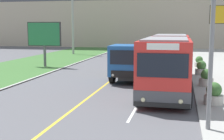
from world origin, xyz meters
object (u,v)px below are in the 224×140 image
(car_distant, at_px, (177,51))
(planter_round_second, at_px, (206,79))
(city_bus, at_px, (168,62))
(dump_truck, at_px, (132,62))
(planter_round_near, at_px, (214,95))
(planter_round_far, at_px, (199,62))
(planter_round_third, at_px, (201,69))
(traffic_light_mast, at_px, (194,20))
(billboard_small, at_px, (44,36))
(utility_pole_far, at_px, (73,17))

(car_distant, distance_m, planter_round_second, 20.56)
(city_bus, height_order, dump_truck, city_bus)
(city_bus, xyz_separation_m, planter_round_near, (2.32, -3.89, -1.06))
(planter_round_second, distance_m, planter_round_far, 9.29)
(planter_round_second, height_order, planter_round_far, planter_round_second)
(planter_round_third, bearing_deg, car_distant, 97.33)
(city_bus, bearing_deg, traffic_light_mast, -81.44)
(planter_round_near, height_order, planter_round_far, planter_round_near)
(planter_round_near, height_order, planter_round_second, planter_round_near)
(dump_truck, height_order, billboard_small, billboard_small)
(traffic_light_mast, bearing_deg, planter_round_near, 72.99)
(traffic_light_mast, xyz_separation_m, planter_round_near, (1.16, 3.80, -3.42))
(city_bus, distance_m, planter_round_near, 4.65)
(traffic_light_mast, relative_size, planter_round_second, 5.93)
(city_bus, distance_m, billboard_small, 13.94)
(billboard_small, bearing_deg, car_distant, 48.86)
(dump_truck, height_order, car_distant, dump_truck)
(dump_truck, bearing_deg, planter_round_far, 58.79)
(dump_truck, height_order, traffic_light_mast, traffic_light_mast)
(city_bus, xyz_separation_m, dump_truck, (-2.53, 1.99, -0.32))
(city_bus, bearing_deg, dump_truck, 141.87)
(planter_round_second, bearing_deg, utility_pole_far, 128.12)
(city_bus, distance_m, planter_round_third, 5.96)
(billboard_small, height_order, planter_round_second, billboard_small)
(dump_truck, distance_m, planter_round_far, 9.46)
(billboard_small, xyz_separation_m, planter_round_second, (13.87, -6.93, -2.34))
(utility_pole_far, distance_m, planter_round_second, 26.03)
(billboard_small, height_order, planter_round_third, billboard_small)
(utility_pole_far, bearing_deg, planter_round_near, -57.47)
(billboard_small, bearing_deg, utility_pole_far, 98.40)
(billboard_small, bearing_deg, planter_round_far, 9.64)
(utility_pole_far, xyz_separation_m, planter_round_third, (15.80, -15.53, -4.44))
(city_bus, xyz_separation_m, utility_pole_far, (-13.52, 20.93, 3.39))
(car_distant, height_order, traffic_light_mast, traffic_light_mast)
(car_distant, bearing_deg, traffic_light_mast, -88.20)
(planter_round_near, bearing_deg, utility_pole_far, 122.53)
(car_distant, relative_size, billboard_small, 1.04)
(car_distant, height_order, utility_pole_far, utility_pole_far)
(dump_truck, height_order, planter_round_second, dump_truck)
(car_distant, xyz_separation_m, utility_pole_far, (-13.77, -0.27, 4.30))
(utility_pole_far, bearing_deg, planter_round_third, -44.51)
(planter_round_near, relative_size, planter_round_third, 0.99)
(dump_truck, bearing_deg, planter_round_second, -14.24)
(planter_round_near, bearing_deg, planter_round_third, 90.23)
(car_distant, distance_m, billboard_small, 18.08)
(car_distant, bearing_deg, billboard_small, -131.14)
(utility_pole_far, bearing_deg, city_bus, -57.15)
(billboard_small, distance_m, planter_round_third, 14.22)
(dump_truck, xyz_separation_m, car_distant, (2.78, 19.22, -0.60))
(city_bus, relative_size, billboard_small, 2.82)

